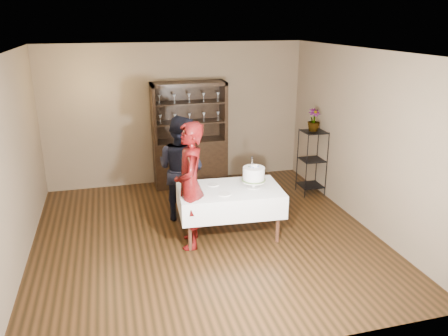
% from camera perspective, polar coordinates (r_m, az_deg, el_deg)
% --- Properties ---
extents(floor, '(5.00, 5.00, 0.00)m').
position_cam_1_polar(floor, '(6.66, -2.38, -8.91)').
color(floor, black).
rests_on(floor, ground).
extents(ceiling, '(5.00, 5.00, 0.00)m').
position_cam_1_polar(ceiling, '(5.90, -2.74, 14.93)').
color(ceiling, white).
rests_on(ceiling, back_wall).
extents(back_wall, '(5.00, 0.02, 2.70)m').
position_cam_1_polar(back_wall, '(8.53, -6.23, 6.94)').
color(back_wall, brown).
rests_on(back_wall, floor).
extents(wall_left, '(0.02, 5.00, 2.70)m').
position_cam_1_polar(wall_left, '(6.14, -25.94, 0.32)').
color(wall_left, brown).
rests_on(wall_left, floor).
extents(wall_right, '(0.02, 5.00, 2.70)m').
position_cam_1_polar(wall_right, '(7.09, 17.61, 3.68)').
color(wall_right, brown).
rests_on(wall_right, floor).
extents(china_hutch, '(1.40, 0.48, 2.00)m').
position_cam_1_polar(china_hutch, '(8.50, -4.47, 2.17)').
color(china_hutch, black).
rests_on(china_hutch, floor).
extents(plant_etagere, '(0.42, 0.42, 1.20)m').
position_cam_1_polar(plant_etagere, '(8.18, 11.42, 1.08)').
color(plant_etagere, black).
rests_on(plant_etagere, floor).
extents(cake_table, '(1.56, 1.03, 0.75)m').
position_cam_1_polar(cake_table, '(6.47, 0.75, -4.16)').
color(cake_table, silver).
rests_on(cake_table, floor).
extents(woman, '(0.54, 0.72, 1.81)m').
position_cam_1_polar(woman, '(6.09, -4.44, -2.34)').
color(woman, '#380509').
rests_on(woman, floor).
extents(man, '(1.05, 1.05, 1.71)m').
position_cam_1_polar(man, '(6.95, -5.63, -0.07)').
color(man, black).
rests_on(man, floor).
extents(cake, '(0.40, 0.40, 0.49)m').
position_cam_1_polar(cake, '(6.39, 3.90, -0.91)').
color(cake, white).
rests_on(cake, cake_table).
extents(plate_near, '(0.22, 0.22, 0.01)m').
position_cam_1_polar(plate_near, '(6.18, 0.05, -3.43)').
color(plate_near, white).
rests_on(plate_near, cake_table).
extents(plate_far, '(0.19, 0.19, 0.01)m').
position_cam_1_polar(plate_far, '(6.52, -1.42, -2.21)').
color(plate_far, white).
rests_on(plate_far, cake_table).
extents(potted_plant, '(0.25, 0.25, 0.40)m').
position_cam_1_polar(potted_plant, '(8.01, 11.64, 6.15)').
color(potted_plant, '#4B6731').
rests_on(potted_plant, plant_etagere).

